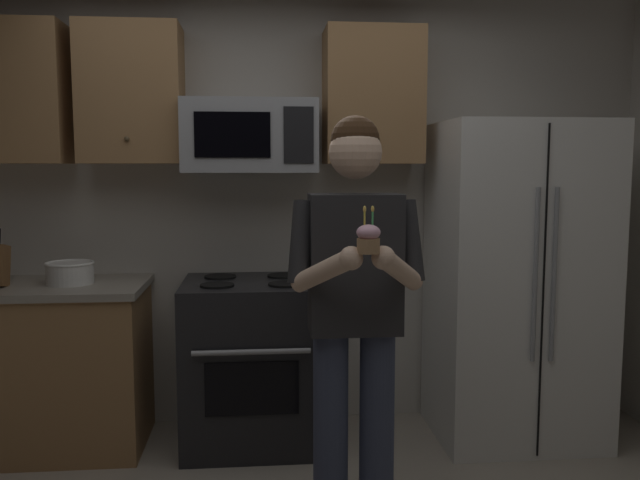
{
  "coord_description": "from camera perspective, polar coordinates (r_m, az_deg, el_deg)",
  "views": [
    {
      "loc": [
        -0.11,
        -2.28,
        1.55
      ],
      "look_at": [
        0.15,
        0.43,
        1.25
      ],
      "focal_mm": 37.13,
      "sensor_mm": 36.0,
      "label": 1
    }
  ],
  "objects": [
    {
      "name": "wall_back",
      "position": [
        4.03,
        -3.8,
        2.73
      ],
      "size": [
        4.4,
        0.1,
        2.6
      ],
      "primitive_type": "cube",
      "color": "beige",
      "rests_on": "ground"
    },
    {
      "name": "oven_range",
      "position": [
        3.79,
        -5.85,
        -10.4
      ],
      "size": [
        0.76,
        0.7,
        0.93
      ],
      "color": "black",
      "rests_on": "ground"
    },
    {
      "name": "counter_left",
      "position": [
        4.04,
        -24.89,
        -9.91
      ],
      "size": [
        1.44,
        0.66,
        0.92
      ],
      "color": "#9E7247",
      "rests_on": "ground"
    },
    {
      "name": "microwave",
      "position": [
        3.76,
        -6.05,
        8.86
      ],
      "size": [
        0.74,
        0.41,
        0.4
      ],
      "color": "#9EA0A5"
    },
    {
      "name": "bowl_large_white",
      "position": [
        3.84,
        -20.75,
        -2.61
      ],
      "size": [
        0.26,
        0.26,
        0.12
      ],
      "color": "white",
      "rests_on": "counter_left"
    },
    {
      "name": "cabinet_row_upper",
      "position": [
        3.88,
        -14.8,
        12.02
      ],
      "size": [
        2.78,
        0.36,
        0.76
      ],
      "color": "#9E7247"
    },
    {
      "name": "refrigerator",
      "position": [
        3.93,
        16.53,
        -3.48
      ],
      "size": [
        0.9,
        0.75,
        1.8
      ],
      "color": "white",
      "rests_on": "ground"
    },
    {
      "name": "person",
      "position": [
        2.78,
        3.02,
        -5.23
      ],
      "size": [
        0.6,
        0.48,
        1.76
      ],
      "color": "#383F59",
      "rests_on": "ground"
    },
    {
      "name": "cupcake",
      "position": [
        2.41,
        4.19,
        0.15
      ],
      "size": [
        0.09,
        0.09,
        0.17
      ],
      "color": "#A87F56"
    }
  ]
}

